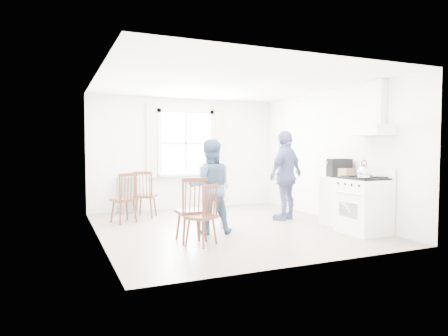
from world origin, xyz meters
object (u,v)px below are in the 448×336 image
windsor_chair_b (193,202)px  low_cabinet (339,201)px  windsor_chair_c (207,208)px  windsor_chair_a (126,192)px  person_left (214,187)px  stereo_stack (339,168)px  person_mid (210,187)px  person_right (286,175)px  gas_stove (364,205)px

windsor_chair_b → low_cabinet: bearing=3.4°
windsor_chair_b → windsor_chair_c: (0.11, -0.29, -0.05)m
windsor_chair_a → person_left: size_ratio=0.65×
stereo_stack → windsor_chair_a: (-3.64, 1.70, -0.48)m
person_mid → person_right: 1.93m
gas_stove → person_right: person_right is taller
windsor_chair_a → person_left: bearing=-38.3°
windsor_chair_c → person_right: size_ratio=0.52×
stereo_stack → person_mid: person_mid is taller
gas_stove → person_left: (-2.16, 1.39, 0.27)m
windsor_chair_a → person_left: 1.76m
gas_stove → person_left: bearing=147.3°
windsor_chair_b → person_left: size_ratio=0.67×
stereo_stack → windsor_chair_a: size_ratio=0.48×
person_mid → person_right: bearing=-146.3°
person_left → windsor_chair_b: bearing=70.5°
windsor_chair_b → windsor_chair_a: bearing=109.2°
gas_stove → low_cabinet: 0.70m
windsor_chair_c → low_cabinet: bearing=9.4°
gas_stove → windsor_chair_a: (-3.53, 2.47, 0.11)m
person_mid → low_cabinet: bearing=-170.9°
windsor_chair_b → person_left: 1.12m
windsor_chair_a → gas_stove: bearing=-35.0°
windsor_chair_c → person_mid: size_ratio=0.58×
person_left → person_right: bearing=-153.6°
person_left → low_cabinet: bearing=-177.8°
person_mid → windsor_chair_b: bearing=64.1°
low_cabinet → person_left: person_left is taller
windsor_chair_b → person_right: (2.32, 1.07, 0.28)m
low_cabinet → windsor_chair_c: windsor_chair_c is taller
gas_stove → stereo_stack: 0.98m
stereo_stack → windsor_chair_c: stereo_stack is taller
stereo_stack → windsor_chair_a: 4.05m
low_cabinet → windsor_chair_c: bearing=-170.6°
windsor_chair_a → person_right: 3.14m
windsor_chair_c → person_mid: 0.91m
stereo_stack → windsor_chair_b: 3.01m
person_mid → person_right: person_right is taller
gas_stove → person_mid: (-2.38, 1.03, 0.31)m
gas_stove → stereo_stack: stereo_stack is taller
low_cabinet → person_mid: 2.50m
windsor_chair_a → stereo_stack: bearing=-25.0°
windsor_chair_b → person_right: bearing=24.7°
stereo_stack → person_left: person_left is taller
low_cabinet → person_left: (-2.23, 0.69, 0.30)m
person_right → person_left: bearing=-19.2°
person_right → person_mid: bearing=-9.5°
person_right → windsor_chair_a: bearing=-42.7°
gas_stove → windsor_chair_a: bearing=145.0°
person_right → windsor_chair_c: bearing=5.3°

